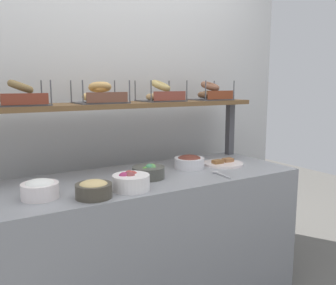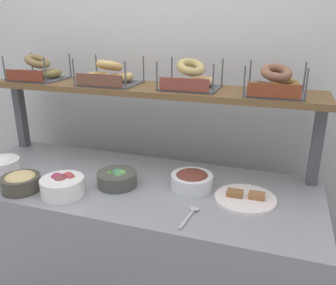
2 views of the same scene
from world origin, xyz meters
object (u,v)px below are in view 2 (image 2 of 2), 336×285
at_px(bowl_hummus, 21,182).
at_px(bagel_basket_plain, 109,76).
at_px(bowl_beet_salad, 63,185).
at_px(bowl_chocolate_spread, 192,180).
at_px(serving_plate_white, 245,198).
at_px(bagel_basket_sesame, 190,79).
at_px(bowl_cream_cheese, 2,165).
at_px(bowl_veggie_mix, 117,178).
at_px(serving_spoon_near_plate, 191,213).
at_px(bagel_basket_cinnamon_raisin, 275,84).
at_px(bagel_basket_poppy, 38,71).

xyz_separation_m(bowl_hummus, bagel_basket_plain, (0.23, 0.49, 0.43)).
bearing_deg(bowl_beet_salad, bagel_basket_plain, 87.47).
bearing_deg(bowl_chocolate_spread, serving_plate_white, -8.60).
bearing_deg(bowl_beet_salad, bagel_basket_sesame, 46.20).
distance_m(bowl_cream_cheese, bowl_chocolate_spread, 0.99).
bearing_deg(bowl_veggie_mix, bowl_beet_salad, -140.04).
bearing_deg(serving_spoon_near_plate, bagel_basket_plain, 142.18).
xyz_separation_m(bowl_veggie_mix, serving_spoon_near_plate, (0.41, -0.15, -0.03)).
bearing_deg(bagel_basket_cinnamon_raisin, serving_spoon_near_plate, -120.69).
bearing_deg(bowl_hummus, bagel_basket_plain, 64.75).
bearing_deg(bowl_veggie_mix, bagel_basket_cinnamon_raisin, 23.88).
bearing_deg(bagel_basket_sesame, bagel_basket_cinnamon_raisin, -2.83).
height_order(bowl_hummus, bagel_basket_cinnamon_raisin, bagel_basket_cinnamon_raisin).
height_order(bowl_veggie_mix, serving_spoon_near_plate, bowl_veggie_mix).
height_order(bowl_chocolate_spread, bowl_hummus, same).
bearing_deg(serving_spoon_near_plate, bagel_basket_sesame, 106.75).
xyz_separation_m(bowl_veggie_mix, bowl_hummus, (-0.40, -0.19, 0.01)).
xyz_separation_m(bowl_cream_cheese, serving_spoon_near_plate, (1.04, -0.08, -0.04)).
distance_m(bowl_beet_salad, bowl_hummus, 0.21).
bearing_deg(bowl_chocolate_spread, bowl_cream_cheese, -171.29).
relative_size(bowl_cream_cheese, bagel_basket_plain, 0.59).
height_order(bowl_cream_cheese, bagel_basket_poppy, bagel_basket_poppy).
bearing_deg(bowl_beet_salad, bowl_chocolate_spread, 24.58).
bearing_deg(bowl_beet_salad, bowl_cream_cheese, 167.38).
xyz_separation_m(bagel_basket_sesame, bagel_basket_cinnamon_raisin, (0.41, -0.02, 0.00)).
xyz_separation_m(bowl_cream_cheese, bowl_beet_salad, (0.44, -0.10, -0.00)).
xyz_separation_m(bowl_chocolate_spread, bagel_basket_cinnamon_raisin, (0.32, 0.21, 0.44)).
bearing_deg(bagel_basket_poppy, bagel_basket_plain, -0.47).
distance_m(bowl_beet_salad, bowl_veggie_mix, 0.25).
height_order(serving_plate_white, bagel_basket_sesame, bagel_basket_sesame).
xyz_separation_m(bowl_beet_salad, bowl_hummus, (-0.21, -0.03, -0.00)).
relative_size(bowl_chocolate_spread, bagel_basket_plain, 0.65).
bearing_deg(bagel_basket_cinnamon_raisin, bowl_beet_salad, -152.03).
bearing_deg(serving_plate_white, serving_spoon_near_plate, -135.08).
xyz_separation_m(bowl_veggie_mix, bowl_chocolate_spread, (0.35, 0.09, 0.01)).
height_order(serving_spoon_near_plate, bagel_basket_plain, bagel_basket_plain).
height_order(bagel_basket_poppy, bagel_basket_cinnamon_raisin, bagel_basket_poppy).
relative_size(bowl_chocolate_spread, bagel_basket_sesame, 0.70).
bearing_deg(bagel_basket_cinnamon_raisin, bowl_cream_cheese, -164.47).
bearing_deg(bowl_veggie_mix, bowl_cream_cheese, -174.17).
distance_m(serving_plate_white, serving_spoon_near_plate, 0.28).
height_order(bowl_veggie_mix, bagel_basket_sesame, bagel_basket_sesame).
relative_size(bowl_chocolate_spread, serving_spoon_near_plate, 1.12).
distance_m(bowl_beet_salad, bagel_basket_sesame, 0.79).
bearing_deg(serving_spoon_near_plate, bagel_basket_poppy, 156.36).
height_order(bowl_beet_salad, serving_spoon_near_plate, bowl_beet_salad).
height_order(bowl_cream_cheese, serving_spoon_near_plate, bowl_cream_cheese).
distance_m(serving_spoon_near_plate, bagel_basket_plain, 0.87).
relative_size(bowl_cream_cheese, bowl_hummus, 1.00).
bearing_deg(bagel_basket_poppy, bagel_basket_cinnamon_raisin, -0.32).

